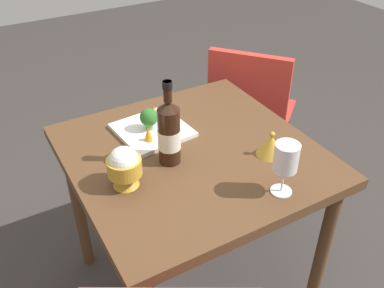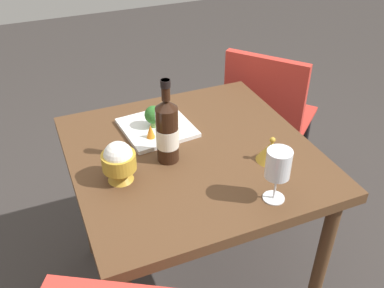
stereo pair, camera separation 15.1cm
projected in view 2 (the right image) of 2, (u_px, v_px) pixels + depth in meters
The scene contains 11 objects.
ground_plane at pixel (192, 284), 1.95m from camera, with size 8.00×8.00×0.00m, color #383330.
dining_table at pixel (192, 172), 1.58m from camera, with size 0.85×0.85×0.74m.
chair_by_wall at pixel (267, 111), 2.18m from camera, with size 0.56×0.56×0.85m.
wine_bottle at pixel (167, 131), 1.42m from camera, with size 0.08×0.08×0.30m.
wine_glass at pixel (278, 165), 1.25m from camera, with size 0.08×0.08×0.18m.
rice_bowl at pixel (119, 161), 1.36m from camera, with size 0.11×0.11×0.14m.
rice_bowl_lid at pixel (271, 151), 1.46m from camera, with size 0.10×0.10×0.09m.
serving_plate at pixel (157, 128), 1.64m from camera, with size 0.27×0.27×0.02m.
broccoli_floret at pixel (154, 115), 1.60m from camera, with size 0.07×0.07×0.09m.
carrot_garnish_left at pixel (161, 110), 1.68m from camera, with size 0.04×0.04×0.05m.
carrot_garnish_right at pixel (151, 131), 1.56m from camera, with size 0.03×0.03×0.05m.
Camera 2 is at (1.15, -0.48, 1.64)m, focal length 40.20 mm.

